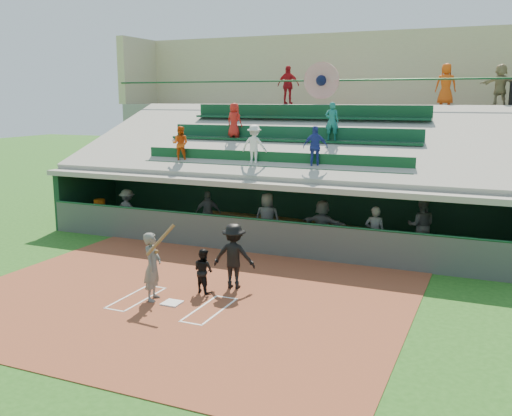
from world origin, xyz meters
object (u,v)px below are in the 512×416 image
at_px(catcher, 203,271).
at_px(white_table, 99,219).
at_px(home_plate, 172,303).
at_px(water_cooler, 100,205).
at_px(batter_at_plate, 153,266).

height_order(catcher, white_table, catcher).
height_order(home_plate, white_table, white_table).
relative_size(home_plate, white_table, 0.58).
relative_size(catcher, white_table, 1.54).
xyz_separation_m(catcher, white_table, (-7.19, 4.93, -0.23)).
bearing_deg(water_cooler, home_plate, -41.21).
distance_m(home_plate, catcher, 1.21).
relative_size(home_plate, catcher, 0.38).
distance_m(white_table, water_cooler, 0.54).
height_order(home_plate, catcher, catcher).
xyz_separation_m(home_plate, batter_at_plate, (-0.56, 0.06, 0.84)).
bearing_deg(water_cooler, batter_at_plate, -43.35).
height_order(home_plate, water_cooler, water_cooler).
distance_m(catcher, water_cooler, 8.69).
bearing_deg(catcher, water_cooler, -15.01).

